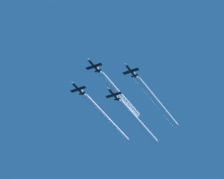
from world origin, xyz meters
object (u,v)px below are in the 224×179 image
object	(u,v)px
jet_left_wingman	(130,70)
jet_right_wingman	(77,88)
jet_slot	(113,94)
jet_lead	(93,65)

from	to	relation	value
jet_left_wingman	jet_right_wingman	size ratio (longest dim) A/B	1.00
jet_right_wingman	jet_left_wingman	bearing A→B (deg)	178.76
jet_left_wingman	jet_slot	xyz separation A→B (m)	(13.50, -9.12, -2.37)
jet_lead	jet_slot	bearing A→B (deg)	-91.90
jet_lead	jet_left_wingman	xyz separation A→B (m)	(-14.08, -8.30, -2.22)
jet_slot	jet_left_wingman	bearing A→B (deg)	145.97
jet_right_wingman	jet_slot	size ratio (longest dim) A/B	1.00
jet_left_wingman	jet_right_wingman	distance (m)	27.32
jet_lead	jet_right_wingman	world-z (taller)	jet_lead
jet_lead	jet_left_wingman	distance (m)	16.50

